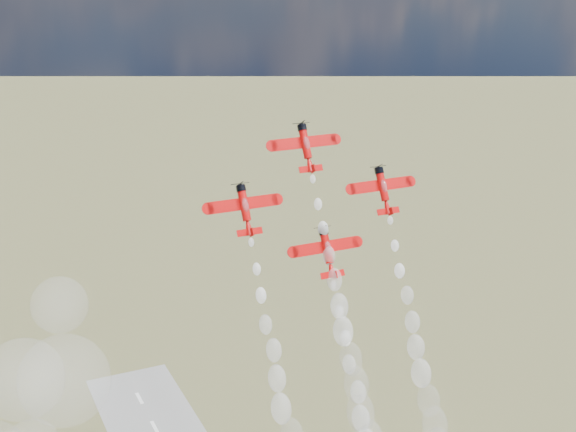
{
  "coord_description": "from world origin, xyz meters",
  "views": [
    {
      "loc": [
        -55.6,
        -118.6,
        151.92
      ],
      "look_at": [
        4.69,
        13.23,
        103.37
      ],
      "focal_mm": 50.0,
      "sensor_mm": 36.0,
      "label": 1
    }
  ],
  "objects_px": {
    "plane_lead": "(306,147)",
    "plane_right": "(383,189)",
    "plane_slot": "(327,251)",
    "plane_left": "(245,208)"
  },
  "relations": [
    {
      "from": "plane_lead",
      "to": "plane_right",
      "type": "height_order",
      "value": "plane_lead"
    },
    {
      "from": "plane_lead",
      "to": "plane_slot",
      "type": "relative_size",
      "value": 1.0
    },
    {
      "from": "plane_right",
      "to": "plane_slot",
      "type": "bearing_deg",
      "value": -161.81
    },
    {
      "from": "plane_left",
      "to": "plane_lead",
      "type": "bearing_deg",
      "value": 18.19
    },
    {
      "from": "plane_right",
      "to": "plane_slot",
      "type": "height_order",
      "value": "plane_right"
    },
    {
      "from": "plane_right",
      "to": "plane_slot",
      "type": "distance_m",
      "value": 18.15
    },
    {
      "from": "plane_lead",
      "to": "plane_left",
      "type": "relative_size",
      "value": 1.0
    },
    {
      "from": "plane_left",
      "to": "plane_slot",
      "type": "relative_size",
      "value": 1.0
    },
    {
      "from": "plane_left",
      "to": "plane_slot",
      "type": "distance_m",
      "value": 18.15
    },
    {
      "from": "plane_slot",
      "to": "plane_left",
      "type": "bearing_deg",
      "value": 161.81
    }
  ]
}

